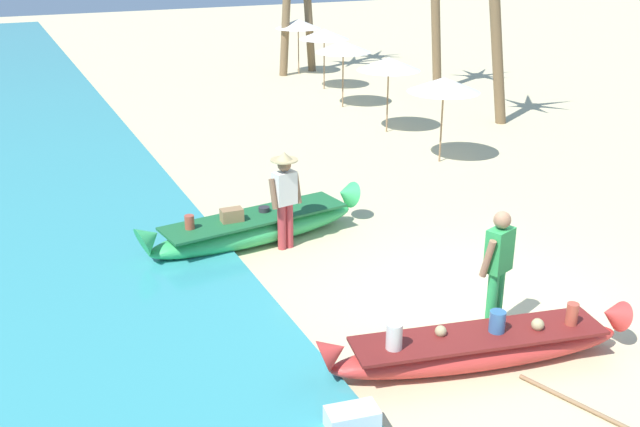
{
  "coord_description": "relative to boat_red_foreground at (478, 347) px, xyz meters",
  "views": [
    {
      "loc": [
        -5.94,
        -7.66,
        5.02
      ],
      "look_at": [
        -1.53,
        1.96,
        0.9
      ],
      "focal_mm": 41.91,
      "sensor_mm": 36.0,
      "label": 1
    }
  ],
  "objects": [
    {
      "name": "ground_plane",
      "position": [
        0.95,
        1.36,
        -0.25
      ],
      "size": [
        80.0,
        80.0,
        0.0
      ],
      "primitive_type": "plane",
      "color": "beige"
    },
    {
      "name": "boat_red_foreground",
      "position": [
        0.0,
        0.0,
        0.0
      ],
      "size": [
        4.02,
        1.33,
        0.75
      ],
      "color": "red",
      "rests_on": "ground"
    },
    {
      "name": "person_tourist_customer",
      "position": [
        0.64,
        0.56,
        0.72
      ],
      "size": [
        0.58,
        0.38,
        1.71
      ],
      "color": "green",
      "rests_on": "ground"
    },
    {
      "name": "paddle",
      "position": [
        0.64,
        -1.51,
        -0.22
      ],
      "size": [
        0.73,
        1.73,
        0.05
      ],
      "color": "#8E6B47",
      "rests_on": "ground"
    },
    {
      "name": "boat_green_midground",
      "position": [
        -1.17,
        4.64,
        0.03
      ],
      "size": [
        4.13,
        1.34,
        0.79
      ],
      "color": "#38B760",
      "rests_on": "ground"
    },
    {
      "name": "parasol_row_1",
      "position": [
        4.37,
        10.01,
        1.5
      ],
      "size": [
        1.6,
        1.6,
        1.91
      ],
      "color": "#8E6B47",
      "rests_on": "ground"
    },
    {
      "name": "parasol_row_0",
      "position": [
        4.19,
        7.26,
        1.5
      ],
      "size": [
        1.6,
        1.6,
        1.91
      ],
      "color": "#8E6B47",
      "rests_on": "ground"
    },
    {
      "name": "parasol_row_4",
      "position": [
        5.43,
        18.29,
        1.5
      ],
      "size": [
        1.6,
        1.6,
        1.91
      ],
      "color": "#8E6B47",
      "rests_on": "ground"
    },
    {
      "name": "cooler_box",
      "position": [
        -1.99,
        -0.57,
        -0.08
      ],
      "size": [
        0.58,
        0.39,
        0.33
      ],
      "primitive_type": "cube",
      "rotation": [
        0.0,
        0.0,
        -0.14
      ],
      "color": "silver",
      "rests_on": "ground"
    },
    {
      "name": "person_vendor_hatted",
      "position": [
        -0.79,
        4.23,
        0.71
      ],
      "size": [
        0.58,
        0.44,
        1.65
      ],
      "color": "#B2383D",
      "rests_on": "ground"
    },
    {
      "name": "parasol_row_2",
      "position": [
        4.57,
        13.0,
        1.5
      ],
      "size": [
        1.6,
        1.6,
        1.91
      ],
      "color": "#8E6B47",
      "rests_on": "ground"
    },
    {
      "name": "parasol_row_3",
      "position": [
        5.16,
        15.55,
        1.5
      ],
      "size": [
        1.6,
        1.6,
        1.91
      ],
      "color": "#8E6B47",
      "rests_on": "ground"
    }
  ]
}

